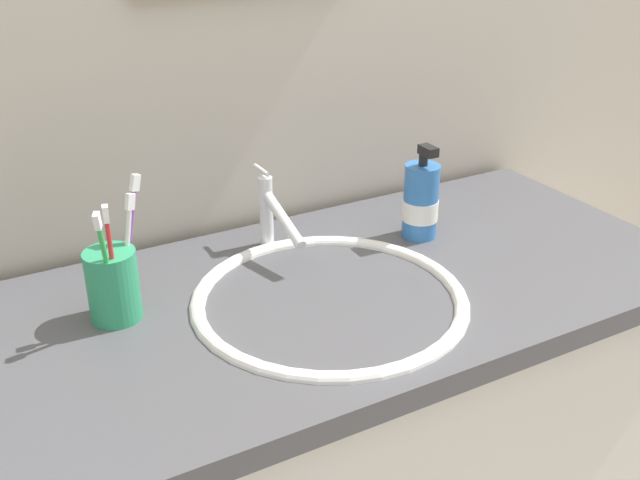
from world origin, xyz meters
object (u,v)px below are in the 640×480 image
Objects in this scene: toothbrush_white at (127,246)px; soap_dispenser at (421,202)px; toothbrush_red at (112,257)px; toothbrush_green at (106,261)px; faucet at (272,213)px; toothbrush_cup at (113,285)px; toothbrush_purple at (129,235)px.

soap_dispenser is (0.52, 0.00, -0.04)m from toothbrush_white.
toothbrush_red and toothbrush_green have the same top height.
faucet is 0.93× the size of toothbrush_red.
toothbrush_white is at bearing -163.69° from faucet.
toothbrush_green is (-0.31, -0.12, 0.04)m from faucet.
soap_dispenser reaches higher than faucet.
toothbrush_purple reaches higher than toothbrush_cup.
toothbrush_white is 0.52m from soap_dispenser.
toothbrush_red is 0.04m from toothbrush_white.
toothbrush_white is (0.03, 0.03, -0.00)m from toothbrush_red.
toothbrush_red reaches higher than toothbrush_white.
faucet is at bearing 163.41° from soap_dispenser.
soap_dispenser is at bearing -0.36° from toothbrush_purple.
toothbrush_green is (-0.01, -0.03, 0.06)m from toothbrush_cup.
toothbrush_red is (-0.30, -0.11, 0.04)m from faucet.
toothbrush_red is (-0.00, -0.02, 0.06)m from toothbrush_cup.
toothbrush_purple is at bearing 41.24° from toothbrush_white.
soap_dispenser is at bearing 1.24° from toothbrush_cup.
toothbrush_white reaches higher than faucet.
toothbrush_purple reaches higher than toothbrush_green.
toothbrush_red is 0.01m from toothbrush_green.
toothbrush_green is at bearing -175.67° from soap_dispenser.
toothbrush_red is 1.03× the size of toothbrush_white.
toothbrush_purple is at bearing -164.44° from faucet.
toothbrush_green reaches higher than toothbrush_white.
toothbrush_red is at bearing 41.45° from toothbrush_green.
toothbrush_green is 1.08× the size of soap_dispenser.
toothbrush_red is 0.91× the size of toothbrush_purple.
toothbrush_purple reaches higher than soap_dispenser.
toothbrush_purple reaches higher than faucet.
toothbrush_white is at bearing 46.09° from toothbrush_red.
toothbrush_red is 0.99× the size of toothbrush_green.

